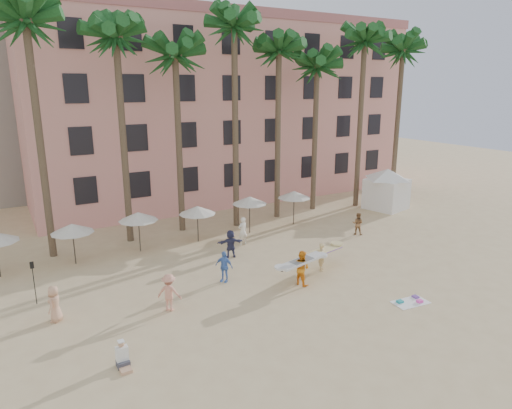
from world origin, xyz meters
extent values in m
plane|color=#D1B789|center=(0.00, 0.00, 0.00)|extent=(120.00, 120.00, 0.00)
cube|color=#D99084|center=(7.00, 26.00, 8.00)|extent=(35.00, 14.00, 16.00)
cylinder|color=brown|center=(-10.00, 14.50, 7.00)|extent=(0.44, 0.44, 14.00)
cylinder|color=brown|center=(-5.00, 15.00, 6.75)|extent=(0.44, 0.44, 13.50)
cylinder|color=brown|center=(-1.00, 15.50, 6.25)|extent=(0.44, 0.44, 12.50)
cylinder|color=brown|center=(3.00, 14.50, 7.25)|extent=(0.44, 0.44, 14.50)
cylinder|color=brown|center=(7.00, 15.00, 6.50)|extent=(0.44, 0.44, 13.00)
cylinder|color=brown|center=(11.00, 15.50, 6.00)|extent=(0.44, 0.44, 12.00)
cylinder|color=brown|center=(15.00, 14.50, 7.00)|extent=(0.44, 0.44, 14.00)
cylinder|color=brown|center=(20.00, 15.00, 6.75)|extent=(0.44, 0.44, 13.50)
cylinder|color=#332B23|center=(-9.00, 12.40, 1.20)|extent=(0.07, 0.07, 2.40)
cone|color=beige|center=(-9.00, 12.40, 2.25)|extent=(2.50, 2.50, 0.55)
cylinder|color=#332B23|center=(-5.00, 12.60, 1.25)|extent=(0.07, 0.07, 2.50)
cone|color=beige|center=(-5.00, 12.60, 2.35)|extent=(2.50, 2.50, 0.55)
cylinder|color=#332B23|center=(-1.00, 12.50, 1.20)|extent=(0.07, 0.07, 2.40)
cone|color=beige|center=(-1.00, 12.50, 2.25)|extent=(2.50, 2.50, 0.55)
cylinder|color=#332B23|center=(3.00, 12.40, 1.30)|extent=(0.07, 0.07, 2.60)
cone|color=beige|center=(3.00, 12.40, 2.45)|extent=(2.50, 2.50, 0.55)
cylinder|color=#332B23|center=(7.00, 12.60, 1.25)|extent=(0.07, 0.07, 2.50)
cone|color=beige|center=(7.00, 12.60, 2.35)|extent=(2.50, 2.50, 0.55)
cube|color=white|center=(16.56, 12.42, 1.30)|extent=(3.64, 3.64, 2.60)
cone|color=white|center=(16.56, 12.42, 3.05)|extent=(5.46, 5.46, 0.90)
cube|color=white|center=(4.56, -1.21, 0.01)|extent=(1.89, 1.16, 0.02)
cube|color=teal|center=(4.08, -0.96, 0.07)|extent=(0.32, 0.28, 0.10)
cube|color=#FF46C1|center=(4.94, -1.44, 0.08)|extent=(0.30, 0.25, 0.12)
cube|color=#6E429E|center=(5.19, -0.97, 0.06)|extent=(0.29, 0.32, 0.08)
imported|color=tan|center=(3.27, 4.26, 0.83)|extent=(0.67, 0.72, 1.66)
cube|color=beige|center=(3.27, 4.26, 1.16)|extent=(3.44, 1.93, 0.40)
imported|color=orange|center=(1.10, 3.25, 0.96)|extent=(0.95, 1.09, 1.91)
cube|color=silver|center=(1.10, 3.25, 1.34)|extent=(2.92, 1.12, 0.30)
imported|color=white|center=(1.34, 10.38, 0.96)|extent=(0.77, 0.58, 1.93)
imported|color=tan|center=(-10.90, 5.58, 0.85)|extent=(0.91, 0.99, 1.70)
imported|color=#90623C|center=(9.56, 8.22, 0.81)|extent=(0.96, 0.99, 1.61)
imported|color=tan|center=(-6.05, 3.98, 0.92)|extent=(1.35, 1.28, 1.83)
imported|color=#323457|center=(-0.39, 8.75, 0.88)|extent=(1.71, 0.90, 1.77)
imported|color=#5781CB|center=(-2.35, 5.66, 0.88)|extent=(0.96, 1.07, 1.75)
cylinder|color=black|center=(-11.53, 7.84, 1.05)|extent=(0.04, 0.04, 2.10)
cube|color=black|center=(-11.53, 7.84, 2.05)|extent=(0.18, 0.03, 0.35)
cube|color=#3F3F4C|center=(-9.14, 0.55, 0.13)|extent=(0.47, 0.44, 0.25)
cube|color=tan|center=(-9.14, 0.18, 0.06)|extent=(0.42, 0.47, 0.13)
cube|color=white|center=(-9.14, 0.60, 0.52)|extent=(0.46, 0.27, 0.58)
sphere|color=tan|center=(-9.14, 0.60, 0.94)|extent=(0.25, 0.25, 0.25)
camera|label=1|loc=(-12.34, -15.27, 10.44)|focal=32.00mm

